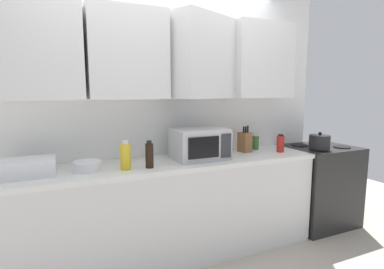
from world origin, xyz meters
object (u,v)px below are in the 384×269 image
at_px(bottle_red_sauce, 280,144).
at_px(bottle_amber_vinegar, 224,140).
at_px(dish_rack, 28,168).
at_px(kettle, 319,142).
at_px(microwave, 200,144).
at_px(bottle_soy_dark, 149,155).
at_px(bowl_ceramic_small, 87,166).
at_px(knife_block, 245,142).
at_px(bottle_yellow_mustard, 126,156).
at_px(stove_range, 318,185).
at_px(bottle_green_oil, 256,142).

bearing_deg(bottle_red_sauce, bottle_amber_vinegar, 157.80).
bearing_deg(bottle_red_sauce, dish_rack, 178.13).
height_order(kettle, microwave, microwave).
bearing_deg(kettle, bottle_soy_dark, 179.59).
height_order(microwave, bowl_ceramic_small, microwave).
bearing_deg(knife_block, bottle_yellow_mustard, -170.50).
bearing_deg(stove_range, bowl_ceramic_small, -179.49).
relative_size(bottle_yellow_mustard, bottle_amber_vinegar, 0.91).
height_order(bottle_amber_vinegar, bowl_ceramic_small, bottle_amber_vinegar).
bearing_deg(bottle_green_oil, stove_range, -12.65).
bearing_deg(knife_block, bottle_soy_dark, -167.78).
height_order(kettle, bottle_red_sauce, kettle).
relative_size(bottle_red_sauce, bottle_green_oil, 1.07).
bearing_deg(bowl_ceramic_small, bottle_amber_vinegar, 7.85).
bearing_deg(knife_block, bottle_green_oil, 19.53).
bearing_deg(bottle_red_sauce, microwave, 176.47).
bearing_deg(bottle_red_sauce, stove_range, 5.05).
bearing_deg(dish_rack, bowl_ceramic_small, -5.85).
relative_size(microwave, knife_block, 1.77).
distance_m(dish_rack, bottle_soy_dark, 0.90).
height_order(microwave, bottle_amber_vinegar, microwave).
bearing_deg(bottle_amber_vinegar, bottle_red_sauce, -22.20).
relative_size(bottle_green_oil, bowl_ceramic_small, 0.81).
distance_m(bottle_yellow_mustard, bottle_green_oil, 1.48).
bearing_deg(bottle_green_oil, microwave, -167.10).
distance_m(bottle_green_oil, bottle_amber_vinegar, 0.39).
distance_m(knife_block, bottle_yellow_mustard, 1.29).
bearing_deg(bottle_red_sauce, bottle_yellow_mustard, -178.19).
bearing_deg(stove_range, bottle_yellow_mustard, -177.28).
xyz_separation_m(microwave, bottle_soy_dark, (-0.51, -0.13, -0.04)).
relative_size(stove_range, bottle_green_oil, 5.31).
bearing_deg(microwave, kettle, -5.97).
distance_m(stove_range, bowl_ceramic_small, 2.54).
bearing_deg(bottle_amber_vinegar, dish_rack, -175.33).
xyz_separation_m(bottle_yellow_mustard, bottle_amber_vinegar, (1.06, 0.27, 0.01)).
distance_m(kettle, bottle_red_sauce, 0.46).
relative_size(bottle_yellow_mustard, bottle_green_oil, 1.37).
distance_m(dish_rack, bowl_ceramic_small, 0.41).
bearing_deg(bottle_red_sauce, bottle_soy_dark, -177.07).
bearing_deg(bottle_yellow_mustard, microwave, 8.52).
relative_size(stove_range, knife_block, 3.37).
height_order(kettle, knife_block, knife_block).
relative_size(stove_range, bottle_yellow_mustard, 3.88).
distance_m(stove_range, microwave, 1.62).
relative_size(knife_block, bottle_amber_vinegar, 1.05).
xyz_separation_m(bottle_red_sauce, bottle_yellow_mustard, (-1.59, -0.05, 0.02)).
distance_m(microwave, dish_rack, 1.40).
distance_m(knife_block, bottle_amber_vinegar, 0.22).
relative_size(kettle, bottle_green_oil, 1.25).
height_order(stove_range, bottle_red_sauce, bottle_red_sauce).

